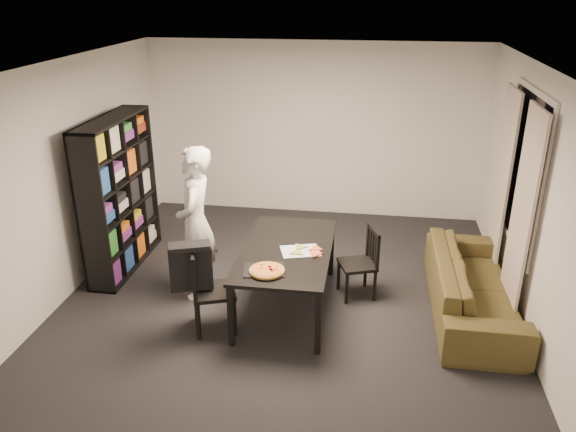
# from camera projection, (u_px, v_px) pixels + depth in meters

# --- Properties ---
(room) EXTENTS (5.01, 5.51, 2.61)m
(room) POSITION_uv_depth(u_px,v_px,m) (286.00, 194.00, 5.87)
(room) COLOR black
(room) RESTS_ON ground
(window_pane) EXTENTS (0.02, 1.40, 1.60)m
(window_pane) POSITION_uv_depth(u_px,v_px,m) (524.00, 169.00, 5.99)
(window_pane) COLOR black
(window_pane) RESTS_ON room
(window_frame) EXTENTS (0.03, 1.52, 1.72)m
(window_frame) POSITION_uv_depth(u_px,v_px,m) (523.00, 169.00, 5.99)
(window_frame) COLOR white
(window_frame) RESTS_ON room
(curtain_left) EXTENTS (0.03, 0.70, 2.25)m
(curtain_left) POSITION_uv_depth(u_px,v_px,m) (522.00, 218.00, 5.67)
(curtain_left) COLOR beige
(curtain_left) RESTS_ON room
(curtain_right) EXTENTS (0.03, 0.70, 2.25)m
(curtain_right) POSITION_uv_depth(u_px,v_px,m) (501.00, 184.00, 6.61)
(curtain_right) COLOR beige
(curtain_right) RESTS_ON room
(bookshelf) EXTENTS (0.35, 1.50, 1.90)m
(bookshelf) POSITION_uv_depth(u_px,v_px,m) (119.00, 195.00, 6.85)
(bookshelf) COLOR black
(bookshelf) RESTS_ON room
(dining_table) EXTENTS (0.95, 1.71, 0.71)m
(dining_table) POSITION_uv_depth(u_px,v_px,m) (287.00, 254.00, 6.03)
(dining_table) COLOR black
(dining_table) RESTS_ON room
(chair_left) EXTENTS (0.54, 0.54, 0.92)m
(chair_left) POSITION_uv_depth(u_px,v_px,m) (205.00, 285.00, 5.68)
(chair_left) COLOR black
(chair_left) RESTS_ON room
(chair_right) EXTENTS (0.49, 0.49, 0.82)m
(chair_right) POSITION_uv_depth(u_px,v_px,m) (364.00, 258.00, 6.34)
(chair_right) COLOR black
(chair_right) RESTS_ON room
(draped_jacket) EXTENTS (0.44, 0.30, 0.51)m
(draped_jacket) POSITION_uv_depth(u_px,v_px,m) (191.00, 265.00, 5.56)
(draped_jacket) COLOR black
(draped_jacket) RESTS_ON chair_left
(person) EXTENTS (0.51, 0.69, 1.75)m
(person) POSITION_uv_depth(u_px,v_px,m) (196.00, 223.00, 6.22)
(person) COLOR silver
(person) RESTS_ON room
(baking_tray) EXTENTS (0.45, 0.38, 0.01)m
(baking_tray) POSITION_uv_depth(u_px,v_px,m) (264.00, 270.00, 5.55)
(baking_tray) COLOR black
(baking_tray) RESTS_ON dining_table
(pepperoni_pizza) EXTENTS (0.35, 0.35, 0.03)m
(pepperoni_pizza) POSITION_uv_depth(u_px,v_px,m) (267.00, 270.00, 5.50)
(pepperoni_pizza) COLOR olive
(pepperoni_pizza) RESTS_ON dining_table
(kitchen_towel) EXTENTS (0.47, 0.40, 0.01)m
(kitchen_towel) POSITION_uv_depth(u_px,v_px,m) (300.00, 251.00, 5.94)
(kitchen_towel) COLOR white
(kitchen_towel) RESTS_ON dining_table
(pizza_slices) EXTENTS (0.37, 0.32, 0.01)m
(pizza_slices) POSITION_uv_depth(u_px,v_px,m) (307.00, 250.00, 5.93)
(pizza_slices) COLOR #DC8E44
(pizza_slices) RESTS_ON dining_table
(sofa) EXTENTS (0.84, 2.15, 0.63)m
(sofa) POSITION_uv_depth(u_px,v_px,m) (473.00, 286.00, 6.07)
(sofa) COLOR #44361B
(sofa) RESTS_ON room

